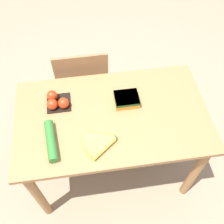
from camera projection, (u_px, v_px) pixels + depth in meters
The scene contains 7 objects.
ground_plane at pixel (112, 166), 2.26m from camera, with size 12.00×12.00×0.00m, color gray.
dining_table at pixel (112, 126), 1.73m from camera, with size 1.21×0.71×0.78m.
chair at pixel (83, 85), 2.18m from camera, with size 0.42×0.40×0.90m.
banana_bunch at pixel (101, 142), 1.49m from camera, with size 0.19×0.19×0.04m.
tomato_pack at pixel (56, 101), 1.64m from camera, with size 0.15×0.15×0.08m.
carrot_bag at pixel (127, 99), 1.66m from camera, with size 0.15×0.13×0.05m.
cucumber_near at pixel (51, 141), 1.49m from camera, with size 0.08×0.26×0.05m.
Camera 1 is at (-0.13, -0.92, 2.11)m, focal length 42.00 mm.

